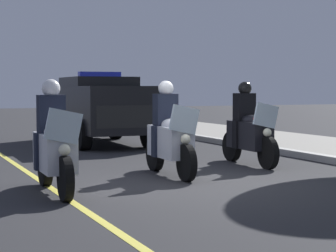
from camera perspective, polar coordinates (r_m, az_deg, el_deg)
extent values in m
plane|color=#28282B|center=(10.33, 1.97, -5.27)|extent=(80.00, 80.00, 0.00)
cube|color=#E0D14C|center=(9.58, -10.41, -5.99)|extent=(48.00, 0.12, 0.01)
cylinder|color=black|center=(8.65, -9.55, -4.89)|extent=(0.64, 0.14, 0.64)
cylinder|color=black|center=(10.11, -11.40, -3.69)|extent=(0.64, 0.16, 0.64)
cube|color=silver|center=(9.32, -10.54, -2.43)|extent=(1.21, 0.47, 0.56)
ellipsoid|color=silver|center=(9.25, -10.50, -0.61)|extent=(0.57, 0.33, 0.24)
cube|color=silver|center=(8.67, -9.74, -0.02)|extent=(0.07, 0.56, 0.53)
sphere|color=#F9F4CC|center=(8.64, -9.63, -2.22)|extent=(0.17, 0.17, 0.17)
sphere|color=red|center=(8.77, -10.94, -0.45)|extent=(0.09, 0.09, 0.09)
sphere|color=#1933F2|center=(8.84, -8.90, -0.40)|extent=(0.09, 0.09, 0.09)
cube|color=black|center=(9.51, -10.86, 1.06)|extent=(0.29, 0.41, 0.60)
cube|color=black|center=(9.53, -9.57, -2.29)|extent=(0.18, 0.14, 0.56)
cube|color=black|center=(9.45, -11.93, -2.37)|extent=(0.18, 0.14, 0.56)
sphere|color=white|center=(9.48, -10.86, 3.47)|extent=(0.28, 0.28, 0.28)
cylinder|color=black|center=(10.34, 1.74, -3.46)|extent=(0.64, 0.14, 0.64)
cylinder|color=black|center=(11.72, -1.22, -2.64)|extent=(0.64, 0.16, 0.64)
cube|color=silver|center=(10.98, 0.20, -1.48)|extent=(1.21, 0.47, 0.56)
ellipsoid|color=silver|center=(10.91, 0.30, 0.07)|extent=(0.57, 0.33, 0.24)
cube|color=silver|center=(10.37, 1.52, 0.61)|extent=(0.07, 0.56, 0.53)
sphere|color=#F9F4CC|center=(10.34, 1.65, -1.24)|extent=(0.17, 0.17, 0.17)
sphere|color=red|center=(10.43, 0.43, 0.24)|extent=(0.09, 0.09, 0.09)
sphere|color=#1933F2|center=(10.56, 2.04, 0.28)|extent=(0.09, 0.09, 0.09)
cube|color=black|center=(11.16, -0.24, 1.48)|extent=(0.29, 0.41, 0.60)
cube|color=black|center=(11.21, 0.82, -1.38)|extent=(0.18, 0.14, 0.56)
cube|color=black|center=(11.06, -1.09, -1.44)|extent=(0.18, 0.14, 0.56)
sphere|color=white|center=(11.13, -0.21, 3.54)|extent=(0.28, 0.28, 0.28)
cylinder|color=black|center=(12.06, 9.32, -2.51)|extent=(0.64, 0.14, 0.64)
cylinder|color=black|center=(13.35, 5.97, -1.90)|extent=(0.64, 0.16, 0.64)
cube|color=black|center=(12.66, 7.62, -0.85)|extent=(1.21, 0.47, 0.56)
ellipsoid|color=black|center=(12.59, 7.74, 0.50)|extent=(0.57, 0.33, 0.24)
cube|color=silver|center=(12.09, 9.11, 0.98)|extent=(0.07, 0.56, 0.53)
sphere|color=#F9F4CC|center=(12.06, 9.24, -0.60)|extent=(0.17, 0.17, 0.17)
sphere|color=red|center=(12.12, 8.14, 0.66)|extent=(0.09, 0.09, 0.09)
sphere|color=#1933F2|center=(12.29, 9.43, 0.69)|extent=(0.09, 0.09, 0.09)
cube|color=black|center=(12.83, 7.13, 1.72)|extent=(0.29, 0.41, 0.60)
cube|color=black|center=(12.90, 8.01, -0.77)|extent=(0.18, 0.14, 0.56)
cube|color=black|center=(12.71, 6.45, -0.82)|extent=(0.18, 0.14, 0.56)
sphere|color=black|center=(12.80, 7.19, 3.51)|extent=(0.28, 0.28, 0.28)
cube|color=black|center=(17.45, -6.29, 1.67)|extent=(4.95, 2.03, 1.24)
cube|color=black|center=(17.73, -6.57, 3.96)|extent=(2.45, 1.81, 0.36)
cube|color=#2633D8|center=(17.54, -6.40, 4.82)|extent=(0.31, 1.21, 0.14)
cube|color=black|center=(15.16, -3.82, 0.88)|extent=(0.16, 1.62, 0.56)
cylinder|color=black|center=(16.29, -1.74, -0.62)|extent=(0.81, 0.30, 0.80)
cylinder|color=black|center=(15.76, -7.89, -0.79)|extent=(0.81, 0.30, 0.80)
cylinder|color=black|center=(19.22, -4.96, 0.00)|extent=(0.81, 0.30, 0.80)
cylinder|color=black|center=(18.77, -10.21, -0.13)|extent=(0.81, 0.30, 0.80)
cylinder|color=black|center=(21.41, -3.59, 0.18)|extent=(0.66, 0.06, 0.66)
cylinder|color=black|center=(22.46, -4.48, 0.33)|extent=(0.66, 0.06, 0.66)
cube|color=red|center=(21.92, -4.05, 0.96)|extent=(1.00, 0.09, 0.36)
cube|color=black|center=(21.95, -4.10, 2.53)|extent=(0.25, 0.33, 0.56)
sphere|color=tan|center=(21.92, -4.08, 3.52)|extent=(0.22, 0.22, 0.22)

